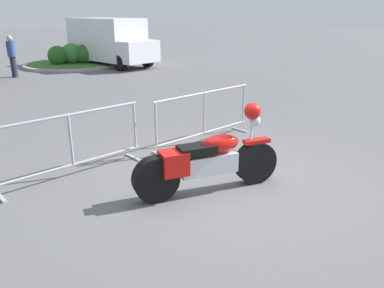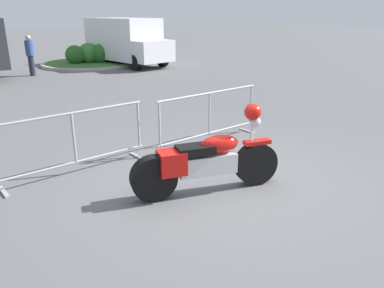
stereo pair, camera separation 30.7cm
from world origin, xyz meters
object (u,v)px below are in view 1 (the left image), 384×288
(motorcycle, at_px, (208,160))
(delivery_van, at_px, (110,41))
(crowd_barrier_near, at_px, (71,144))
(pedestrian, at_px, (12,55))
(crowd_barrier_far, at_px, (204,116))

(motorcycle, bearing_deg, delivery_van, 84.55)
(motorcycle, xyz_separation_m, crowd_barrier_near, (-1.41, 1.81, 0.06))
(crowd_barrier_near, relative_size, pedestrian, 1.53)
(motorcycle, distance_m, delivery_van, 14.94)
(motorcycle, distance_m, pedestrian, 13.13)
(delivery_van, bearing_deg, crowd_barrier_far, -27.44)
(crowd_barrier_far, height_order, delivery_van, delivery_van)
(crowd_barrier_near, xyz_separation_m, crowd_barrier_far, (2.81, 0.00, 0.00))
(motorcycle, relative_size, delivery_van, 0.44)
(crowd_barrier_far, bearing_deg, delivery_van, 72.38)
(pedestrian, bearing_deg, delivery_van, 44.16)
(delivery_van, bearing_deg, pedestrian, -89.84)
(pedestrian, bearing_deg, motorcycle, -57.69)
(crowd_barrier_far, xyz_separation_m, pedestrian, (-0.98, 11.31, 0.36))
(motorcycle, xyz_separation_m, crowd_barrier_far, (1.41, 1.81, 0.06))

